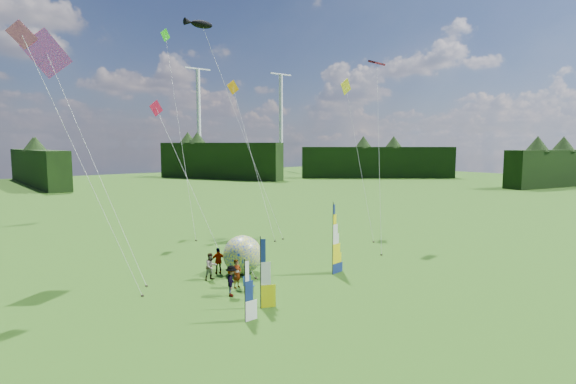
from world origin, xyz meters
TOP-DOWN VIEW (x-y plane):
  - ground at (0.00, 0.00)m, footprint 220.00×220.00m
  - treeline_ring at (0.00, 0.00)m, footprint 210.00×210.00m
  - turbine_left at (70.00, 95.00)m, footprint 8.00×1.20m
  - turbine_right at (45.00, 102.00)m, footprint 8.00×1.20m
  - feather_banner_main at (1.89, 2.98)m, footprint 1.25×0.27m
  - side_banner_left at (-5.24, 1.01)m, footprint 0.97×0.48m
  - side_banner_far at (-6.87, -0.01)m, footprint 0.89×0.12m
  - bol_inflatable at (-2.52, 6.84)m, footprint 3.07×3.07m
  - spectator_a at (-4.36, 4.62)m, footprint 0.72×0.58m
  - spectator_b at (-4.80, 6.94)m, footprint 0.84×0.44m
  - spectator_c at (-5.40, 3.58)m, footprint 1.01×1.14m
  - spectator_d at (-3.77, 7.76)m, footprint 1.09×0.70m
  - camp_chair at (-4.30, 3.47)m, footprint 0.56×0.56m
  - kite_whale at (5.55, 19.50)m, footprint 4.76×15.31m
  - kite_rainbow_delta at (-9.90, 12.53)m, footprint 9.27×14.69m
  - kite_parafoil at (10.74, 6.65)m, footprint 8.43×8.50m
  - small_kite_red at (-1.81, 16.02)m, footprint 6.38×12.11m
  - small_kite_orange at (5.64, 17.45)m, footprint 4.32×11.25m
  - small_kite_yellow at (12.91, 10.78)m, footprint 6.88×9.85m
  - small_kite_pink at (-11.38, 9.55)m, footprint 8.60×9.87m
  - small_kite_green at (0.91, 22.78)m, footprint 8.21×12.93m

SIDE VIEW (x-z plane):
  - ground at x=0.00m, z-range 0.00..0.00m
  - camp_chair at x=-4.30m, z-range 0.00..0.92m
  - spectator_b at x=-4.80m, z-range 0.00..1.69m
  - spectator_a at x=-4.36m, z-range 0.00..1.70m
  - spectator_d at x=-3.77m, z-range 0.00..1.72m
  - spectator_c at x=-5.40m, z-range 0.00..1.73m
  - bol_inflatable at x=-2.52m, z-range 0.00..2.52m
  - side_banner_far at x=-6.87m, z-range 0.00..2.96m
  - side_banner_left at x=-5.24m, z-range 0.00..3.63m
  - feather_banner_main at x=1.89m, z-range 0.00..4.58m
  - treeline_ring at x=0.00m, z-range 0.00..8.00m
  - small_kite_red at x=-1.81m, z-range 0.00..12.71m
  - small_kite_orange at x=5.64m, z-range 0.00..15.27m
  - small_kite_yellow at x=12.91m, z-range 0.00..15.40m
  - small_kite_pink at x=-11.38m, z-range 0.00..15.88m
  - kite_rainbow_delta at x=-9.90m, z-range 0.00..17.13m
  - kite_parafoil at x=10.74m, z-range 0.00..17.16m
  - small_kite_green at x=0.91m, z-range 0.00..20.68m
  - kite_whale at x=5.55m, z-range 0.00..22.20m
  - turbine_left at x=70.00m, z-range 0.00..30.00m
  - turbine_right at x=45.00m, z-range 0.00..30.00m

